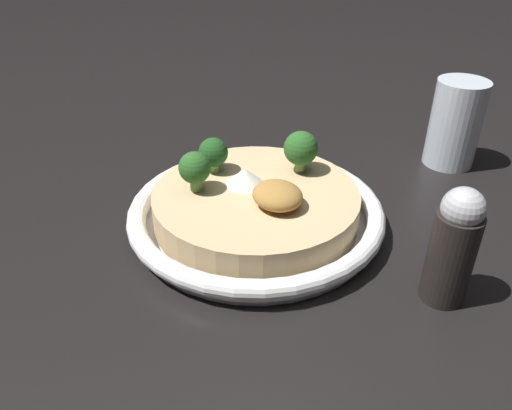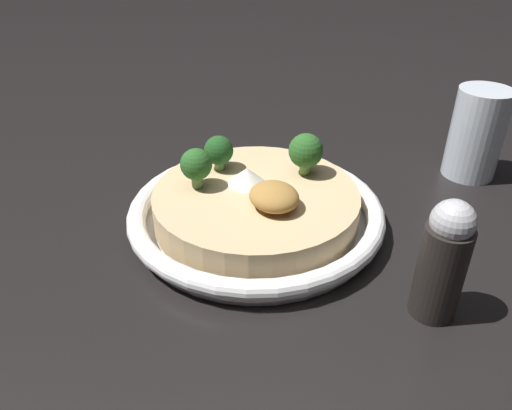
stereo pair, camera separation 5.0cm
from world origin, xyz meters
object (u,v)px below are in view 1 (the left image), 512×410
object	(u,v)px
broccoli_back	(195,169)
pepper_shaker	(453,246)
broccoli_front_right	(301,149)
broccoli_right	(213,153)
risotto_bowl	(256,210)
drinking_glass	(455,124)

from	to	relation	value
broccoli_back	pepper_shaker	bearing A→B (deg)	-153.84
broccoli_front_right	broccoli_right	xyz separation A→B (m)	(0.05, 0.07, -0.00)
risotto_bowl	broccoli_back	xyz separation A→B (m)	(0.04, 0.05, 0.05)
risotto_bowl	broccoli_right	world-z (taller)	broccoli_right
broccoli_right	pepper_shaker	xyz separation A→B (m)	(-0.24, -0.07, -0.01)
risotto_bowl	broccoli_back	distance (m)	0.07
risotto_bowl	broccoli_right	distance (m)	0.07
broccoli_back	drinking_glass	bearing A→B (deg)	-102.51
risotto_bowl	broccoli_back	world-z (taller)	broccoli_back
broccoli_right	pepper_shaker	bearing A→B (deg)	-163.62
broccoli_front_right	risotto_bowl	bearing A→B (deg)	95.72
broccoli_back	pepper_shaker	size ratio (longest dim) A/B	0.39
broccoli_back	drinking_glass	distance (m)	0.33
broccoli_front_right	drinking_glass	size ratio (longest dim) A/B	0.42
broccoli_back	pepper_shaker	distance (m)	0.24
broccoli_front_right	drinking_glass	distance (m)	0.22
risotto_bowl	pepper_shaker	xyz separation A→B (m)	(-0.18, -0.06, 0.03)
risotto_bowl	broccoli_back	size ratio (longest dim) A/B	6.31
broccoli_back	broccoli_right	xyz separation A→B (m)	(0.02, -0.04, -0.00)
broccoli_right	broccoli_front_right	bearing A→B (deg)	-126.89
broccoli_front_right	pepper_shaker	bearing A→B (deg)	179.41
broccoli_right	risotto_bowl	bearing A→B (deg)	-170.88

